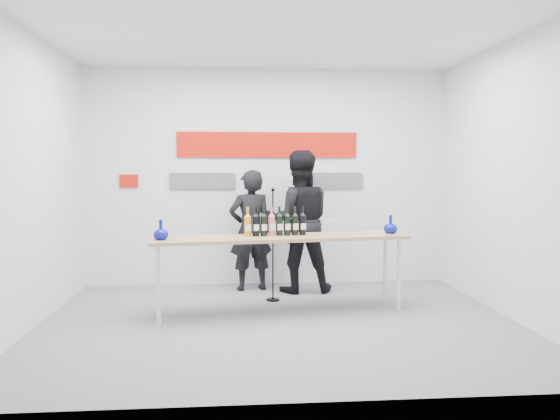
{
  "coord_description": "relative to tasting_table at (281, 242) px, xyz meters",
  "views": [
    {
      "loc": [
        -0.46,
        -5.62,
        1.61
      ],
      "look_at": [
        0.05,
        0.5,
        1.15
      ],
      "focal_mm": 35.0,
      "sensor_mm": 36.0,
      "label": 1
    }
  ],
  "objects": [
    {
      "name": "ground",
      "position": [
        -0.05,
        -0.4,
        -0.8
      ],
      "size": [
        5.0,
        5.0,
        0.0
      ],
      "primitive_type": "plane",
      "color": "slate",
      "rests_on": "ground"
    },
    {
      "name": "back_wall",
      "position": [
        -0.05,
        1.6,
        0.7
      ],
      "size": [
        5.0,
        0.04,
        3.0
      ],
      "primitive_type": "cube",
      "color": "silver",
      "rests_on": "ground"
    },
    {
      "name": "signage",
      "position": [
        -0.11,
        1.57,
        1.01
      ],
      "size": [
        3.38,
        0.02,
        0.79
      ],
      "color": "#BC1308",
      "rests_on": "back_wall"
    },
    {
      "name": "tasting_table",
      "position": [
        0.0,
        0.0,
        0.0
      ],
      "size": [
        2.93,
        0.97,
        0.86
      ],
      "rotation": [
        0.0,
        0.0,
        0.14
      ],
      "color": "tan",
      "rests_on": "ground"
    },
    {
      "name": "wine_bottles",
      "position": [
        -0.05,
        0.05,
        0.23
      ],
      "size": [
        0.71,
        0.17,
        0.33
      ],
      "rotation": [
        0.0,
        0.0,
        0.14
      ],
      "color": "#BF7F19",
      "rests_on": "tasting_table"
    },
    {
      "name": "decanter_left",
      "position": [
        -1.29,
        -0.2,
        0.17
      ],
      "size": [
        0.16,
        0.16,
        0.21
      ],
      "primitive_type": null,
      "color": "#070F8B",
      "rests_on": "tasting_table"
    },
    {
      "name": "decanter_right",
      "position": [
        1.3,
        0.16,
        0.17
      ],
      "size": [
        0.16,
        0.16,
        0.21
      ],
      "primitive_type": null,
      "color": "#070F8B",
      "rests_on": "tasting_table"
    },
    {
      "name": "glasses_left",
      "position": [
        -1.04,
        -0.16,
        0.16
      ],
      "size": [
        0.38,
        0.25,
        0.18
      ],
      "color": "silver",
      "rests_on": "tasting_table"
    },
    {
      "name": "glasses_right",
      "position": [
        0.7,
        0.09,
        0.16
      ],
      "size": [
        0.48,
        0.26,
        0.18
      ],
      "color": "silver",
      "rests_on": "tasting_table"
    },
    {
      "name": "presenter_left",
      "position": [
        -0.3,
        1.18,
        0.0
      ],
      "size": [
        0.66,
        0.51,
        1.6
      ],
      "primitive_type": "imported",
      "rotation": [
        0.0,
        0.0,
        3.37
      ],
      "color": "black",
      "rests_on": "ground"
    },
    {
      "name": "presenter_right",
      "position": [
        0.32,
        1.04,
        0.13
      ],
      "size": [
        0.91,
        0.72,
        1.86
      ],
      "primitive_type": "imported",
      "rotation": [
        0.0,
        0.0,
        3.16
      ],
      "color": "black",
      "rests_on": "ground"
    },
    {
      "name": "mic_stand",
      "position": [
        -0.05,
        0.56,
        -0.38
      ],
      "size": [
        0.16,
        0.16,
        1.39
      ],
      "rotation": [
        0.0,
        0.0,
        0.26
      ],
      "color": "black",
      "rests_on": "ground"
    }
  ]
}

